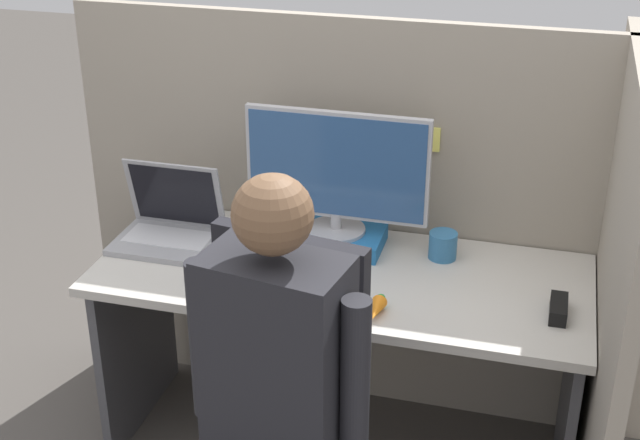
# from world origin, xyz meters

# --- Properties ---
(cubicle_panel_back) EXTENTS (2.04, 0.05, 1.42)m
(cubicle_panel_back) POSITION_xyz_m (0.00, 0.67, 0.71)
(cubicle_panel_back) COLOR gray
(cubicle_panel_back) RESTS_ON ground
(cubicle_panel_right) EXTENTS (0.04, 1.27, 1.42)m
(cubicle_panel_right) POSITION_xyz_m (0.79, 0.26, 0.71)
(cubicle_panel_right) COLOR gray
(cubicle_panel_right) RESTS_ON ground
(desk) EXTENTS (1.54, 0.64, 0.71)m
(desk) POSITION_xyz_m (0.00, 0.32, 0.54)
(desk) COLOR beige
(desk) RESTS_ON ground
(paper_box) EXTENTS (0.31, 0.20, 0.05)m
(paper_box) POSITION_xyz_m (-0.06, 0.48, 0.73)
(paper_box) COLOR #236BAD
(paper_box) RESTS_ON desk
(monitor) EXTENTS (0.60, 0.19, 0.41)m
(monitor) POSITION_xyz_m (-0.06, 0.49, 0.97)
(monitor) COLOR #B2B2B7
(monitor) RESTS_ON paper_box
(laptop) EXTENTS (0.33, 0.25, 0.26)m
(laptop) POSITION_xyz_m (-0.60, 0.37, 0.76)
(laptop) COLOR #99999E
(laptop) RESTS_ON desk
(mouse) EXTENTS (0.07, 0.04, 0.04)m
(mouse) POSITION_xyz_m (-0.35, 0.29, 0.72)
(mouse) COLOR silver
(mouse) RESTS_ON desk
(stapler) EXTENTS (0.05, 0.13, 0.04)m
(stapler) POSITION_xyz_m (0.66, 0.23, 0.73)
(stapler) COLOR black
(stapler) RESTS_ON desk
(carrot_toy) EXTENTS (0.05, 0.12, 0.05)m
(carrot_toy) POSITION_xyz_m (0.16, 0.09, 0.73)
(carrot_toy) COLOR orange
(carrot_toy) RESTS_ON desk
(office_chair) EXTENTS (0.54, 0.60, 1.04)m
(office_chair) POSITION_xyz_m (-0.01, -0.25, 0.52)
(office_chair) COLOR black
(office_chair) RESTS_ON ground
(person) EXTENTS (0.47, 0.45, 1.31)m
(person) POSITION_xyz_m (0.02, -0.41, 0.75)
(person) COLOR black
(person) RESTS_ON ground
(coffee_mug) EXTENTS (0.09, 0.09, 0.09)m
(coffee_mug) POSITION_xyz_m (0.29, 0.49, 0.75)
(coffee_mug) COLOR teal
(coffee_mug) RESTS_ON desk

